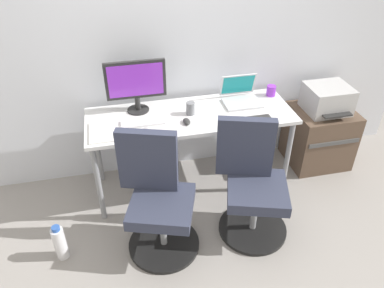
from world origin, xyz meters
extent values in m
plane|color=gray|center=(0.00, 0.00, 0.00)|extent=(5.28, 5.28, 0.00)
cube|color=silver|center=(0.00, 0.38, 1.30)|extent=(4.40, 0.04, 2.60)
cube|color=silver|center=(0.00, 0.00, 0.73)|extent=(1.69, 0.60, 0.03)
cylinder|color=gray|center=(-0.80, -0.25, 0.36)|extent=(0.04, 0.04, 0.71)
cylinder|color=gray|center=(0.80, -0.25, 0.36)|extent=(0.04, 0.04, 0.71)
cylinder|color=gray|center=(-0.80, 0.25, 0.36)|extent=(0.04, 0.04, 0.71)
cylinder|color=gray|center=(0.80, 0.25, 0.36)|extent=(0.04, 0.04, 0.71)
cylinder|color=black|center=(-0.36, -0.66, 0.01)|extent=(0.54, 0.54, 0.03)
cylinder|color=gray|center=(-0.36, -0.66, 0.20)|extent=(0.05, 0.05, 0.34)
cube|color=#33384C|center=(-0.36, -0.66, 0.41)|extent=(0.56, 0.56, 0.09)
cube|color=#33384C|center=(-0.42, -0.48, 0.70)|extent=(0.42, 0.20, 0.48)
cylinder|color=black|center=(0.36, -0.66, 0.01)|extent=(0.54, 0.54, 0.03)
cylinder|color=gray|center=(0.36, -0.66, 0.20)|extent=(0.05, 0.05, 0.34)
cube|color=#33384C|center=(0.36, -0.66, 0.41)|extent=(0.55, 0.55, 0.09)
cube|color=#33384C|center=(0.30, -0.48, 0.70)|extent=(0.42, 0.19, 0.48)
cube|color=brown|center=(1.29, 0.09, 0.29)|extent=(0.55, 0.50, 0.57)
cube|color=#4C4C4C|center=(1.29, -0.16, 0.37)|extent=(0.50, 0.01, 0.04)
cube|color=#B7B7B7|center=(1.29, 0.09, 0.69)|extent=(0.38, 0.34, 0.24)
cube|color=#262626|center=(1.29, -0.11, 0.63)|extent=(0.27, 0.06, 0.01)
cylinder|color=white|center=(-1.11, -0.59, 0.14)|extent=(0.09, 0.09, 0.28)
cylinder|color=#2D59B2|center=(-1.11, -0.59, 0.30)|extent=(0.06, 0.06, 0.03)
cylinder|color=#262626|center=(-0.41, 0.16, 0.75)|extent=(0.18, 0.18, 0.01)
cylinder|color=#262626|center=(-0.41, 0.16, 0.81)|extent=(0.04, 0.04, 0.11)
cube|color=#262626|center=(-0.41, 0.16, 1.02)|extent=(0.48, 0.03, 0.31)
cube|color=purple|center=(-0.41, 0.14, 1.02)|extent=(0.43, 0.00, 0.26)
cube|color=silver|center=(0.47, 0.07, 0.75)|extent=(0.31, 0.22, 0.02)
cube|color=silver|center=(0.47, 0.21, 0.86)|extent=(0.31, 0.07, 0.20)
cube|color=teal|center=(0.47, 0.20, 0.86)|extent=(0.28, 0.05, 0.17)
cube|color=silver|center=(-0.40, -0.05, 0.75)|extent=(0.34, 0.12, 0.02)
cube|color=#2D2D2D|center=(0.44, -0.22, 0.75)|extent=(0.34, 0.12, 0.02)
ellipsoid|color=#2D2D2D|center=(-0.06, -0.13, 0.76)|extent=(0.06, 0.10, 0.03)
ellipsoid|color=#B7B7B7|center=(-0.38, -0.19, 0.76)|extent=(0.06, 0.10, 0.03)
cylinder|color=purple|center=(0.77, 0.17, 0.79)|extent=(0.08, 0.08, 0.09)
cylinder|color=slate|center=(0.00, 0.01, 0.80)|extent=(0.07, 0.07, 0.10)
cube|color=white|center=(-0.70, -0.12, 0.75)|extent=(0.21, 0.30, 0.01)
camera|label=1|loc=(-0.58, -2.59, 2.29)|focal=35.11mm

